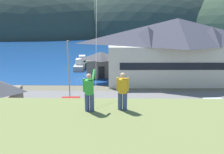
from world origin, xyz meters
TOP-DOWN VIEW (x-y plane):
  - ground_plane at (0.00, 0.00)m, footprint 600.00×600.00m
  - parking_lot_pad at (0.00, 5.00)m, footprint 40.00×20.00m
  - bay_water at (0.00, 60.00)m, footprint 360.00×84.00m
  - far_hill_west_ridge at (-49.15, 108.69)m, footprint 115.41×66.89m
  - far_hill_east_peak at (-35.24, 111.80)m, footprint 97.23×50.57m
  - far_hill_center_saddle at (18.68, 108.20)m, footprint 89.26×58.53m
  - harbor_lodge at (10.61, 21.23)m, footprint 24.08×10.53m
  - storage_shed_waterside at (-2.16, 23.98)m, footprint 6.13×4.75m
  - wharf_dock at (-3.60, 32.27)m, footprint 3.20×10.82m
  - moored_boat_wharfside at (-6.90, 29.64)m, footprint 1.99×6.10m
  - moored_boat_outer_mooring at (0.06, 32.77)m, footprint 3.54×8.42m
  - moored_boat_inner_slip at (-6.89, 33.41)m, footprint 2.64×6.28m
  - parked_car_lone_by_shed at (-7.71, -0.03)m, footprint 4.27×2.19m
  - parked_car_corner_spot at (1.23, 0.68)m, footprint 4.23×2.11m
  - parked_car_front_row_red at (11.75, 6.80)m, footprint 4.32×2.29m
  - parked_car_back_row_right at (-4.53, 6.89)m, footprint 4.28×2.22m
  - parked_car_front_row_end at (5.54, 5.44)m, footprint 4.35×2.36m
  - parking_light_pole at (-5.38, 10.55)m, footprint 0.24×0.78m
  - person_kite_flyer at (-0.64, -8.39)m, footprint 0.55×0.64m
  - person_companion at (0.84, -8.22)m, footprint 0.55×0.40m

SIDE VIEW (x-z plane):
  - ground_plane at x=0.00m, z-range 0.00..0.00m
  - far_hill_west_ridge at x=-49.15m, z-range -29.45..29.45m
  - far_hill_east_peak at x=-35.24m, z-range -26.51..26.51m
  - far_hill_center_saddle at x=18.68m, z-range -28.15..28.15m
  - bay_water at x=0.00m, z-range 0.00..0.03m
  - parking_lot_pad at x=0.00m, z-range 0.00..0.10m
  - wharf_dock at x=-3.60m, z-range 0.00..0.70m
  - moored_boat_wharfside at x=-6.90m, z-range -0.36..1.80m
  - moored_boat_outer_mooring at x=0.06m, z-range -0.36..1.80m
  - moored_boat_inner_slip at x=-6.89m, z-range -0.36..1.80m
  - parked_car_lone_by_shed at x=-7.71m, z-range 0.15..1.97m
  - parked_car_corner_spot at x=1.23m, z-range 0.15..1.97m
  - parked_car_front_row_red at x=11.75m, z-range 0.15..1.97m
  - parked_car_back_row_right at x=-4.53m, z-range 0.15..1.97m
  - parked_car_front_row_end at x=5.54m, z-range 0.15..1.97m
  - storage_shed_waterside at x=-2.16m, z-range 0.08..4.59m
  - parking_light_pole at x=-5.38m, z-range 0.65..8.58m
  - harbor_lodge at x=10.61m, z-range 0.33..10.79m
  - person_companion at x=0.84m, z-range 7.22..8.96m
  - person_kite_flyer at x=-0.64m, z-range 7.18..9.04m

